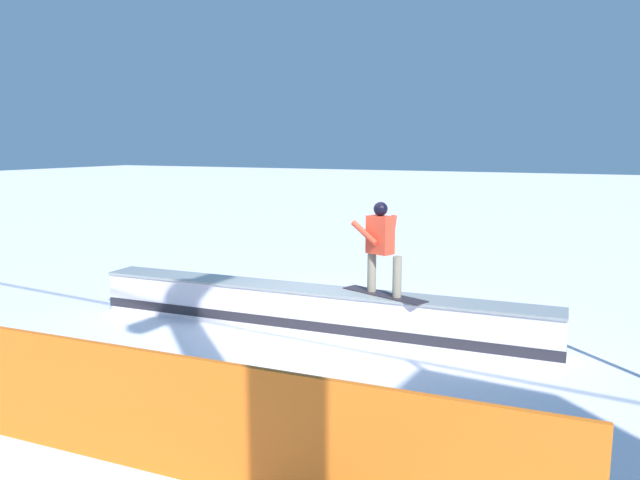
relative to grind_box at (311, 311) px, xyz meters
The scene contains 4 objects.
ground_plane 0.33m from the grind_box, ahead, with size 120.00×120.00×0.00m, color white.
grind_box is the anchor object (origin of this frame).
snowboarder 1.68m from the grind_box, behind, with size 1.52×0.81×1.47m.
safety_fence 4.63m from the grind_box, 90.00° to the left, with size 8.93×0.06×1.20m, color orange.
Camera 1 is at (-4.30, 8.73, 3.08)m, focal length 33.92 mm.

